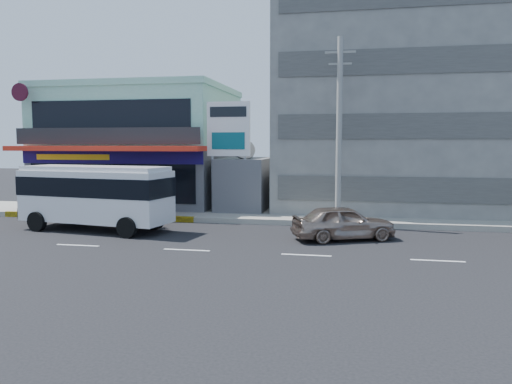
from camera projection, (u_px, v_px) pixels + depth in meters
ground at (187, 250)px, 20.85m from camera, size 120.00×120.00×0.00m
sidewalk at (321, 217)px, 29.16m from camera, size 70.00×5.00×0.30m
shop_building at (143, 150)px, 35.62m from camera, size 12.40×11.70×8.00m
concrete_building at (404, 105)px, 32.91m from camera, size 16.00×12.00×14.00m
gap_structure at (247, 185)px, 32.40m from camera, size 3.00×6.00×3.50m
satellite_dish at (243, 157)px, 31.25m from camera, size 1.50×1.50×0.15m
billboard at (229, 135)px, 29.46m from camera, size 2.60×0.18×6.90m
utility_pole_near at (339, 130)px, 26.43m from camera, size 1.60×0.30×10.00m
minibus at (95, 192)px, 25.37m from camera, size 8.17×3.71×3.30m
sedan at (343, 222)px, 23.03m from camera, size 5.10×3.61×1.61m
motorcycle_rider at (146, 213)px, 26.43m from camera, size 1.93×1.12×2.34m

